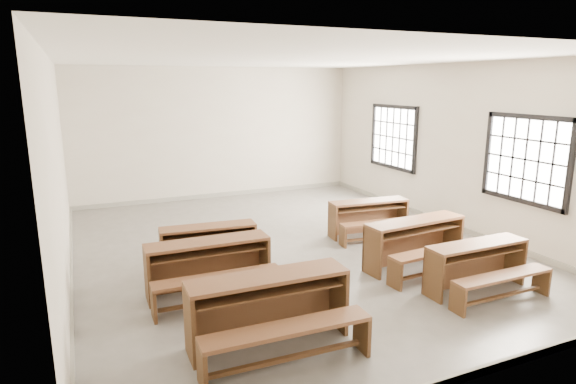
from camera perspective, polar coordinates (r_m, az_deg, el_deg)
name	(u,v)px	position (r m, az deg, el deg)	size (l,w,h in m)	color
room	(293,125)	(8.07, 0.59, 7.99)	(8.50, 8.50, 3.20)	slate
desk_set_0	(270,306)	(5.35, -2.12, -13.33)	(1.80, 0.97, 0.80)	brown
desk_set_1	(209,264)	(6.66, -9.30, -8.38)	(1.68, 0.89, 0.75)	brown
desk_set_2	(209,244)	(7.60, -9.33, -6.05)	(1.54, 0.89, 0.66)	brown
desk_set_3	(479,264)	(7.17, 21.67, -7.90)	(1.53, 0.80, 0.69)	brown
desk_set_4	(417,240)	(7.75, 15.02, -5.54)	(1.75, 1.00, 0.76)	brown
desk_set_5	(370,216)	(9.15, 9.65, -2.77)	(1.57, 0.92, 0.68)	brown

